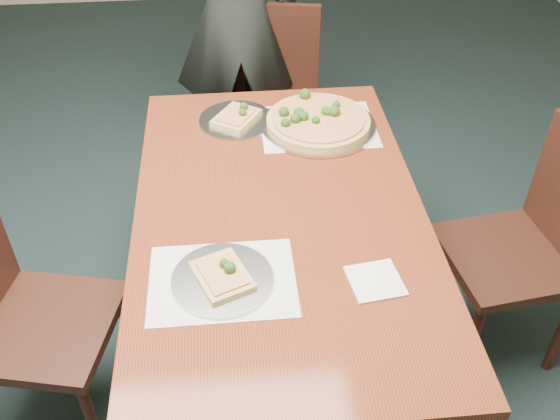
{
  "coord_description": "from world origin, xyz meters",
  "views": [
    {
      "loc": [
        0.22,
        -1.2,
        1.99
      ],
      "look_at": [
        0.36,
        0.28,
        0.75
      ],
      "focal_mm": 40.0,
      "sensor_mm": 36.0,
      "label": 1
    }
  ],
  "objects": [
    {
      "name": "placemat_near",
      "position": [
        0.17,
        -0.01,
        0.75
      ],
      "size": [
        0.4,
        0.3,
        0.0
      ],
      "primitive_type": "cube",
      "color": "white",
      "rests_on": "dining_table"
    },
    {
      "name": "slice_plate_far",
      "position": [
        0.24,
        0.81,
        0.76
      ],
      "size": [
        0.28,
        0.28,
        0.06
      ],
      "color": "silver",
      "rests_on": "dining_table"
    },
    {
      "name": "placemat_main",
      "position": [
        0.54,
        0.74,
        0.75
      ],
      "size": [
        0.42,
        0.32,
        0.0
      ],
      "primitive_type": "cube",
      "color": "white",
      "rests_on": "dining_table"
    },
    {
      "name": "dining_table",
      "position": [
        0.36,
        0.28,
        0.66
      ],
      "size": [
        0.9,
        1.5,
        0.75
      ],
      "color": "#572011",
      "rests_on": "ground"
    },
    {
      "name": "napkin",
      "position": [
        0.59,
        -0.05,
        0.75
      ],
      "size": [
        0.16,
        0.16,
        0.01
      ],
      "primitive_type": "cube",
      "rotation": [
        0.0,
        0.0,
        0.14
      ],
      "color": "white",
      "rests_on": "dining_table"
    },
    {
      "name": "diner",
      "position": [
        0.27,
        1.53,
        0.84
      ],
      "size": [
        0.62,
        0.42,
        1.68
      ],
      "primitive_type": "imported",
      "rotation": [
        0.0,
        0.0,
        3.17
      ],
      "color": "black",
      "rests_on": "ground"
    },
    {
      "name": "chair_far",
      "position": [
        0.43,
        1.42,
        0.52
      ],
      "size": [
        0.5,
        0.5,
        0.91
      ],
      "rotation": [
        0.0,
        0.0,
        -0.21
      ],
      "color": "black",
      "rests_on": "ground"
    },
    {
      "name": "chair_right",
      "position": [
        1.24,
        0.31,
        0.52
      ],
      "size": [
        0.47,
        0.47,
        0.91
      ],
      "rotation": [
        0.0,
        0.0,
        -1.44
      ],
      "color": "black",
      "rests_on": "ground"
    },
    {
      "name": "pizza_pan",
      "position": [
        0.54,
        0.74,
        0.77
      ],
      "size": [
        0.42,
        0.42,
        0.07
      ],
      "color": "silver",
      "rests_on": "dining_table"
    },
    {
      "name": "slice_plate_near",
      "position": [
        0.17,
        -0.01,
        0.76
      ],
      "size": [
        0.28,
        0.28,
        0.06
      ],
      "color": "silver",
      "rests_on": "dining_table"
    },
    {
      "name": "chair_left",
      "position": [
        -0.48,
        0.15,
        0.52
      ],
      "size": [
        0.5,
        0.5,
        0.91
      ],
      "rotation": [
        0.0,
        0.0,
        1.35
      ],
      "color": "black",
      "rests_on": "ground"
    }
  ]
}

